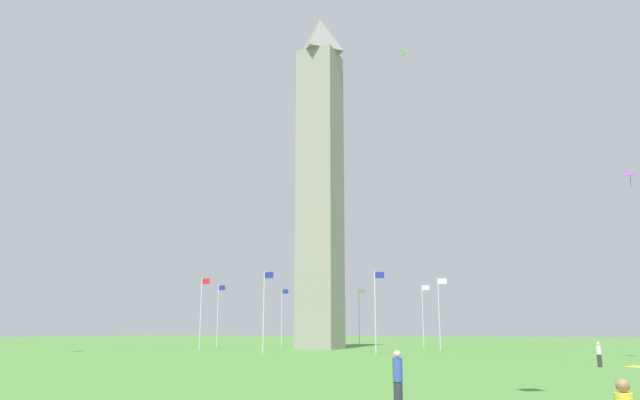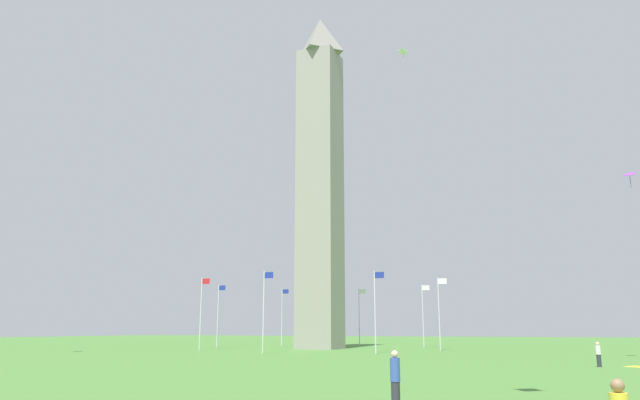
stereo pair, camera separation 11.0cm
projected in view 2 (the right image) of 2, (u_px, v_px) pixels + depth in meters
The scene contains 15 objects.
ground_plane at pixel (320, 349), 74.42m from camera, with size 260.00×260.00×0.00m, color #477A33.
obelisk_monument at pixel (320, 174), 79.21m from camera, with size 4.97×4.97×45.20m.
flagpole_n at pixel (439, 310), 69.64m from camera, with size 1.12×0.14×8.42m.
flagpole_ne at pixel (423, 313), 80.95m from camera, with size 1.12×0.14×8.42m.
flagpole_e at pixel (360, 314), 89.00m from camera, with size 1.12×0.14×8.42m.
flagpole_se at pixel (282, 314), 89.06m from camera, with size 1.12×0.14×8.42m.
flagpole_s at pixel (218, 313), 81.11m from camera, with size 1.12×0.14×8.42m.
flagpole_sw at pixel (201, 310), 69.80m from camera, with size 1.12×0.14×8.42m.
flagpole_w at pixel (264, 308), 61.76m from camera, with size 1.12×0.14×8.42m.
flagpole_nw at pixel (375, 308), 61.69m from camera, with size 1.12×0.14×8.42m.
person_white_shirt at pixel (598, 354), 39.58m from camera, with size 0.32×0.32×1.63m.
person_blue_shirt at pixel (395, 379), 19.27m from camera, with size 0.32×0.32×1.79m.
kite_purple_diamond at pixel (630, 175), 51.17m from camera, with size 1.06×1.02×1.40m.
kite_white_diamond at pixel (403, 52), 68.86m from camera, with size 1.28×1.27×1.51m.
picnic_blanket_near_first_person at pixel (639, 367), 39.62m from camera, with size 1.80×1.40×0.01m, color yellow.
Camera 2 is at (29.75, -70.68, 2.48)m, focal length 33.44 mm.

